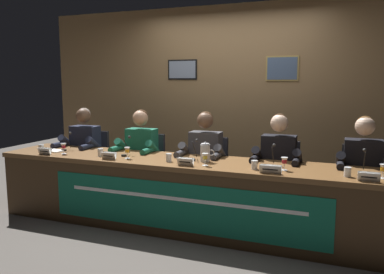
{
  "coord_description": "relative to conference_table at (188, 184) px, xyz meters",
  "views": [
    {
      "loc": [
        1.43,
        -3.73,
        1.56
      ],
      "look_at": [
        0.0,
        0.0,
        0.99
      ],
      "focal_mm": 36.2,
      "sensor_mm": 36.0,
      "label": 1
    }
  ],
  "objects": [
    {
      "name": "microphone_center",
      "position": [
        0.01,
        0.15,
        0.3
      ],
      "size": [
        0.06,
        0.17,
        0.22
      ],
      "color": "black",
      "rests_on": "conference_table"
    },
    {
      "name": "microphone_far_right",
      "position": [
        1.66,
        0.14,
        0.3
      ],
      "size": [
        0.06,
        0.17,
        0.22
      ],
      "color": "black",
      "rests_on": "conference_table"
    },
    {
      "name": "water_cup_far_left",
      "position": [
        -1.86,
        -0.04,
        0.26
      ],
      "size": [
        0.06,
        0.06,
        0.08
      ],
      "color": "silver",
      "rests_on": "conference_table"
    },
    {
      "name": "water_cup_left",
      "position": [
        -1.04,
        -0.02,
        0.26
      ],
      "size": [
        0.06,
        0.06,
        0.08
      ],
      "color": "silver",
      "rests_on": "conference_table"
    },
    {
      "name": "document_stack_far_left",
      "position": [
        -1.73,
        0.04,
        0.23
      ],
      "size": [
        0.23,
        0.19,
        0.01
      ],
      "color": "white",
      "rests_on": "conference_table"
    },
    {
      "name": "nameplate_right",
      "position": [
        0.87,
        -0.17,
        0.26
      ],
      "size": [
        0.2,
        0.06,
        0.08
      ],
      "color": "white",
      "rests_on": "conference_table"
    },
    {
      "name": "juice_glass_right",
      "position": [
        0.97,
        0.0,
        0.31
      ],
      "size": [
        0.06,
        0.06,
        0.12
      ],
      "color": "white",
      "rests_on": "conference_table"
    },
    {
      "name": "ground_plane",
      "position": [
        0.0,
        0.12,
        -0.52
      ],
      "size": [
        12.0,
        12.0,
        0.0
      ],
      "primitive_type": "plane",
      "color": "#4C4742"
    },
    {
      "name": "chair_far_left",
      "position": [
        -1.67,
        0.68,
        -0.08
      ],
      "size": [
        0.44,
        0.45,
        0.9
      ],
      "color": "black",
      "rests_on": "ground_plane"
    },
    {
      "name": "juice_glass_far_left",
      "position": [
        -1.51,
        -0.06,
        0.31
      ],
      "size": [
        0.06,
        0.06,
        0.12
      ],
      "color": "white",
      "rests_on": "conference_table"
    },
    {
      "name": "chair_far_right",
      "position": [
        1.67,
        0.68,
        -0.08
      ],
      "size": [
        0.44,
        0.45,
        0.9
      ],
      "color": "black",
      "rests_on": "ground_plane"
    },
    {
      "name": "nameplate_far_right",
      "position": [
        1.68,
        -0.17,
        0.26
      ],
      "size": [
        0.17,
        0.06,
        0.08
      ],
      "color": "white",
      "rests_on": "conference_table"
    },
    {
      "name": "water_pitcher_central",
      "position": [
        0.15,
        0.11,
        0.32
      ],
      "size": [
        0.15,
        0.1,
        0.21
      ],
      "color": "silver",
      "rests_on": "conference_table"
    },
    {
      "name": "water_cup_far_right",
      "position": [
        1.52,
        -0.05,
        0.26
      ],
      "size": [
        0.06,
        0.06,
        0.08
      ],
      "color": "silver",
      "rests_on": "conference_table"
    },
    {
      "name": "panelist_left",
      "position": [
        -0.84,
        0.48,
        0.2
      ],
      "size": [
        0.51,
        0.48,
        1.23
      ],
      "color": "black",
      "rests_on": "ground_plane"
    },
    {
      "name": "chair_center",
      "position": [
        0.0,
        0.68,
        -0.08
      ],
      "size": [
        0.44,
        0.45,
        0.9
      ],
      "color": "black",
      "rests_on": "ground_plane"
    },
    {
      "name": "microphone_far_left",
      "position": [
        -1.64,
        0.14,
        0.3
      ],
      "size": [
        0.06,
        0.17,
        0.22
      ],
      "color": "black",
      "rests_on": "conference_table"
    },
    {
      "name": "juice_glass_far_right",
      "position": [
        1.8,
        -0.01,
        0.31
      ],
      "size": [
        0.06,
        0.06,
        0.12
      ],
      "color": "white",
      "rests_on": "conference_table"
    },
    {
      "name": "microphone_left",
      "position": [
        -0.79,
        0.1,
        0.3
      ],
      "size": [
        0.06,
        0.17,
        0.22
      ],
      "color": "black",
      "rests_on": "conference_table"
    },
    {
      "name": "water_cup_right",
      "position": [
        0.7,
        -0.06,
        0.26
      ],
      "size": [
        0.06,
        0.06,
        0.08
      ],
      "color": "silver",
      "rests_on": "conference_table"
    },
    {
      "name": "wall_back_panelled",
      "position": [
        0.0,
        1.63,
        0.78
      ],
      "size": [
        5.68,
        0.14,
        2.6
      ],
      "color": "#937047",
      "rests_on": "ground_plane"
    },
    {
      "name": "nameplate_left",
      "position": [
        -0.85,
        -0.15,
        0.26
      ],
      "size": [
        0.17,
        0.06,
        0.08
      ],
      "color": "white",
      "rests_on": "conference_table"
    },
    {
      "name": "water_cup_center",
      "position": [
        -0.2,
        -0.02,
        0.26
      ],
      "size": [
        0.06,
        0.06,
        0.08
      ],
      "color": "silver",
      "rests_on": "conference_table"
    },
    {
      "name": "panelist_right",
      "position": [
        0.84,
        0.48,
        0.2
      ],
      "size": [
        0.51,
        0.48,
        1.23
      ],
      "color": "black",
      "rests_on": "ground_plane"
    },
    {
      "name": "juice_glass_left",
      "position": [
        -0.69,
        -0.03,
        0.31
      ],
      "size": [
        0.06,
        0.06,
        0.12
      ],
      "color": "white",
      "rests_on": "conference_table"
    },
    {
      "name": "juice_glass_center",
      "position": [
        0.21,
        -0.07,
        0.31
      ],
      "size": [
        0.06,
        0.06,
        0.12
      ],
      "color": "white",
      "rests_on": "conference_table"
    },
    {
      "name": "nameplate_far_left",
      "position": [
        -1.68,
        -0.17,
        0.26
      ],
      "size": [
        0.16,
        0.06,
        0.08
      ],
      "color": "white",
      "rests_on": "conference_table"
    },
    {
      "name": "chair_right",
      "position": [
        0.84,
        0.68,
        -0.08
      ],
      "size": [
        0.44,
        0.45,
        0.9
      ],
      "color": "black",
      "rests_on": "ground_plane"
    },
    {
      "name": "panelist_far_left",
      "position": [
        -1.67,
        0.48,
        0.2
      ],
      "size": [
        0.51,
        0.48,
        1.23
      ],
      "color": "black",
      "rests_on": "ground_plane"
    },
    {
      "name": "nameplate_center",
      "position": [
        0.03,
        -0.14,
        0.26
      ],
      "size": [
        0.16,
        0.06,
        0.08
      ],
      "color": "white",
      "rests_on": "conference_table"
    },
    {
      "name": "panelist_center",
      "position": [
        0.0,
        0.48,
        0.2
      ],
      "size": [
        0.51,
        0.48,
        1.23
      ],
      "color": "black",
      "rests_on": "ground_plane"
    },
    {
      "name": "chair_left",
      "position": [
        -0.84,
        0.68,
        -0.08
      ],
      "size": [
        0.44,
        0.45,
        0.9
      ],
      "color": "black",
      "rests_on": "ground_plane"
    },
    {
      "name": "conference_table",
      "position": [
        0.0,
        0.0,
        0.0
      ],
      "size": [
        4.48,
        0.76,
        0.74
      ],
      "color": "brown",
      "rests_on": "ground_plane"
    },
    {
      "name": "panelist_far_right",
      "position": [
        1.67,
        0.48,
        0.2
      ],
      "size": [
        0.51,
        0.48,
        1.23
      ],
      "color": "black",
      "rests_on": "ground_plane"
    },
    {
      "name": "microphone_right",
      "position": [
        0.84,
        0.12,
        0.3
      ],
      "size": [
        0.06,
        0.17,
        0.22
      ],
      "color": "black",
      "rests_on": "conference_table"
    }
  ]
}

